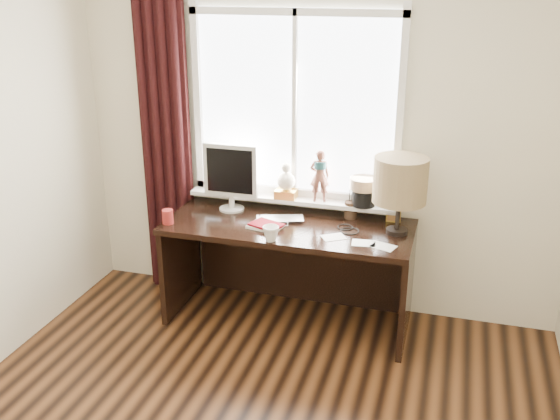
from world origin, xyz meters
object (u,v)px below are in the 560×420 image
(laptop, at_px, (280,219))
(monitor, at_px, (231,173))
(table_lamp, at_px, (400,181))
(desk, at_px, (292,251))
(mug, at_px, (271,233))
(red_cup, at_px, (168,217))

(laptop, relative_size, monitor, 0.67)
(table_lamp, bearing_deg, desk, 176.58)
(mug, xyz_separation_m, desk, (0.03, 0.40, -0.30))
(laptop, xyz_separation_m, desk, (0.07, 0.05, -0.26))
(mug, distance_m, table_lamp, 0.90)
(laptop, bearing_deg, mug, -102.47)
(desk, xyz_separation_m, table_lamp, (0.73, -0.04, 0.61))
(laptop, distance_m, monitor, 0.49)
(laptop, relative_size, red_cup, 3.29)
(mug, relative_size, table_lamp, 0.20)
(laptop, height_order, monitor, monitor)
(laptop, relative_size, mug, 3.09)
(desk, bearing_deg, table_lamp, -3.42)
(mug, bearing_deg, table_lamp, 24.80)
(red_cup, xyz_separation_m, desk, (0.80, 0.31, -0.29))
(table_lamp, bearing_deg, mug, -155.20)
(red_cup, height_order, table_lamp, table_lamp)
(red_cup, bearing_deg, table_lamp, 9.99)
(desk, height_order, monitor, monitor)
(laptop, bearing_deg, desk, 18.81)
(laptop, distance_m, red_cup, 0.77)
(laptop, height_order, table_lamp, table_lamp)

